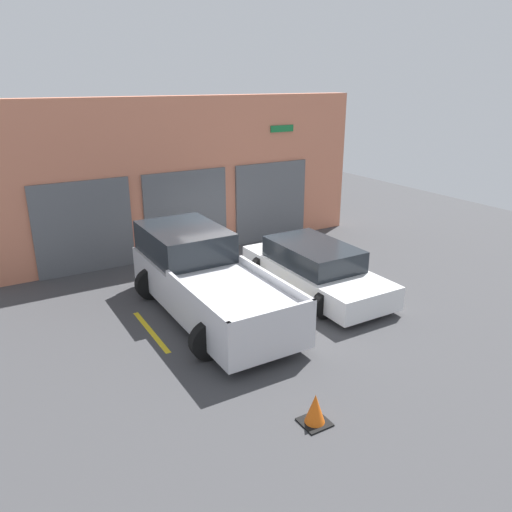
% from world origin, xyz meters
% --- Properties ---
extents(ground_plane, '(28.00, 28.00, 0.00)m').
position_xyz_m(ground_plane, '(0.00, 0.00, 0.00)').
color(ground_plane, '#3D3D3F').
extents(shophouse_building, '(12.29, 0.68, 4.90)m').
position_xyz_m(shophouse_building, '(-0.01, 3.28, 2.40)').
color(shophouse_building, '#D17A5B').
rests_on(shophouse_building, ground).
extents(pickup_truck, '(2.59, 5.53, 1.84)m').
position_xyz_m(pickup_truck, '(-1.53, -1.17, 0.85)').
color(pickup_truck, silver).
rests_on(pickup_truck, ground).
extents(sedan_white, '(2.25, 4.64, 1.28)m').
position_xyz_m(sedan_white, '(1.53, -1.49, 0.60)').
color(sedan_white, white).
rests_on(sedan_white, ground).
extents(parking_stripe_far_left, '(0.12, 2.20, 0.01)m').
position_xyz_m(parking_stripe_far_left, '(-3.06, -1.52, 0.00)').
color(parking_stripe_far_left, gold).
rests_on(parking_stripe_far_left, ground).
extents(parking_stripe_left, '(0.12, 2.20, 0.01)m').
position_xyz_m(parking_stripe_left, '(0.00, -1.52, 0.00)').
color(parking_stripe_left, gold).
rests_on(parking_stripe_left, ground).
extents(parking_stripe_centre, '(0.12, 2.20, 0.01)m').
position_xyz_m(parking_stripe_centre, '(3.06, -1.52, 0.00)').
color(parking_stripe_centre, gold).
rests_on(parking_stripe_centre, ground).
extents(traffic_cone, '(0.47, 0.47, 0.55)m').
position_xyz_m(traffic_cone, '(-1.80, -5.96, 0.25)').
color(traffic_cone, black).
rests_on(traffic_cone, ground).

